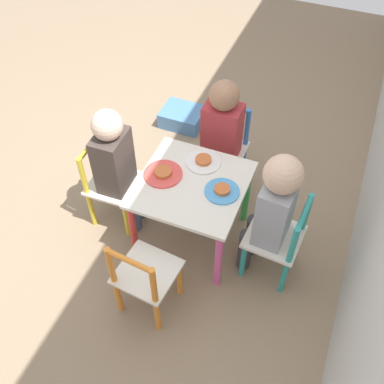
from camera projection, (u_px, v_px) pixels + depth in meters
The scene contains 13 objects.
ground_plane at pixel (192, 236), 2.49m from camera, with size 6.00×6.00×0.00m, color #8C755B.
kids_table at pixel (192, 193), 2.22m from camera, with size 0.52×0.52×0.43m.
chair_blue at pixel (223, 150), 2.59m from camera, with size 0.26×0.26×0.51m.
chair_yellow at pixel (111, 184), 2.41m from camera, with size 0.27×0.27×0.51m.
chair_teal at pixel (278, 240), 2.17m from camera, with size 0.28×0.28×0.51m.
chair_orange at pixel (145, 277), 2.03m from camera, with size 0.28×0.28×0.51m.
child_left at pixel (221, 131), 2.41m from camera, with size 0.22×0.20×0.74m.
child_front at pixel (117, 162), 2.25m from camera, with size 0.20×0.21×0.75m.
child_back at pixel (273, 207), 2.02m from camera, with size 0.21×0.22×0.77m.
plate_left at pixel (203, 161), 2.25m from camera, with size 0.18×0.18×0.03m.
plate_front at pixel (163, 173), 2.20m from camera, with size 0.19×0.19×0.03m.
plate_back at pixel (222, 191), 2.12m from camera, with size 0.17×0.17×0.03m.
storage_bin at pixel (183, 117), 3.09m from camera, with size 0.23×0.28×0.11m.
Camera 1 is at (1.36, 0.55, 2.02)m, focal length 42.00 mm.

